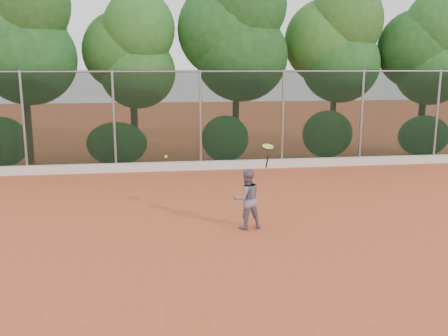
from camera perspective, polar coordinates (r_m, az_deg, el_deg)
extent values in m
plane|color=#CB5830|center=(11.32, 0.71, -7.23)|extent=(80.00, 80.00, 0.00)
cube|color=silver|center=(17.83, -2.61, 0.30)|extent=(24.00, 0.20, 0.30)
imported|color=slate|center=(11.34, 2.61, -3.54)|extent=(0.76, 0.64, 1.39)
cube|color=black|center=(17.76, -2.71, 5.48)|extent=(24.00, 0.01, 3.50)
cylinder|color=gray|center=(17.66, -2.76, 10.97)|extent=(24.00, 0.06, 0.06)
cylinder|color=gray|center=(18.22, -21.92, 4.80)|extent=(0.09, 0.09, 3.50)
cylinder|color=gray|center=(17.74, -12.44, 5.21)|extent=(0.09, 0.09, 3.50)
cylinder|color=gray|center=(17.76, -2.71, 5.48)|extent=(0.09, 0.09, 3.50)
cylinder|color=gray|center=(18.28, 6.74, 5.59)|extent=(0.09, 0.09, 3.50)
cylinder|color=gray|center=(19.26, 15.44, 5.56)|extent=(0.09, 0.09, 3.50)
cylinder|color=gray|center=(20.63, 23.15, 5.42)|extent=(0.09, 0.09, 3.50)
cylinder|color=#492D1C|center=(20.16, -21.43, 4.57)|extent=(0.24, 0.24, 2.90)
ellipsoid|color=#296827|center=(19.89, -21.45, 11.57)|extent=(3.50, 2.90, 3.40)
ellipsoid|color=#2C752E|center=(20.34, -22.89, 14.28)|extent=(3.80, 3.10, 3.70)
ellipsoid|color=#2E6125|center=(19.88, -21.65, 17.06)|extent=(3.10, 2.60, 3.20)
cylinder|color=#422819|center=(20.05, -10.18, 4.44)|extent=(0.28, 0.28, 2.40)
ellipsoid|color=#27581E|center=(19.79, -9.84, 10.75)|extent=(2.90, 2.40, 2.80)
ellipsoid|color=#24531C|center=(20.12, -11.35, 12.99)|extent=(3.20, 2.70, 3.10)
ellipsoid|color=#255B1F|center=(19.63, -9.72, 15.42)|extent=(2.70, 2.30, 2.90)
cylinder|color=#3C2317|center=(19.96, 1.35, 5.45)|extent=(0.26, 0.26, 3.00)
ellipsoid|color=#285F24|center=(19.78, 2.02, 12.65)|extent=(3.60, 3.00, 3.50)
ellipsoid|color=#2C6C29|center=(20.04, 0.43, 15.50)|extent=(3.90, 3.20, 3.80)
ellipsoid|color=#286225|center=(19.83, 2.42, 18.15)|extent=(3.20, 2.70, 3.30)
cylinder|color=#492B1C|center=(21.22, 12.30, 5.15)|extent=(0.24, 0.24, 2.70)
ellipsoid|color=#1C4F1B|center=(21.07, 13.19, 11.48)|extent=(3.20, 2.70, 3.10)
ellipsoid|color=#2A5D20|center=(21.20, 11.71, 13.98)|extent=(3.50, 2.90, 3.40)
ellipsoid|color=#25511B|center=(21.09, 13.78, 16.08)|extent=(3.00, 2.50, 3.10)
cylinder|color=#3A2216|center=(22.43, 21.58, 4.69)|extent=(0.28, 0.28, 2.50)
ellipsoid|color=#2E6E29|center=(22.31, 22.60, 10.38)|extent=(3.00, 2.50, 2.90)
ellipsoid|color=#2A6125|center=(22.34, 21.23, 12.54)|extent=(3.30, 2.80, 3.20)
ellipsoid|color=#31722B|center=(22.32, 23.29, 14.45)|extent=(2.80, 2.40, 3.00)
ellipsoid|color=#2F6225|center=(19.34, -24.08, 2.74)|extent=(1.90, 1.00, 1.80)
ellipsoid|color=#2E6125|center=(18.65, -12.14, 2.74)|extent=(2.20, 1.16, 1.60)
ellipsoid|color=#2B6D29|center=(18.77, 0.13, 3.36)|extent=(1.80, 1.04, 1.76)
ellipsoid|color=#2E6727|center=(19.72, 11.74, 3.82)|extent=(2.00, 1.10, 1.84)
ellipsoid|color=#276627|center=(21.41, 21.88, 3.42)|extent=(2.16, 1.12, 1.64)
cylinder|color=black|center=(11.14, 4.94, 0.74)|extent=(0.06, 0.14, 0.31)
torus|color=black|center=(11.02, 5.05, 2.47)|extent=(0.36, 0.35, 0.13)
cylinder|color=#C2D83F|center=(11.02, 5.05, 2.47)|extent=(0.30, 0.29, 0.09)
sphere|color=yellow|center=(11.24, -6.65, 1.30)|extent=(0.07, 0.07, 0.07)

